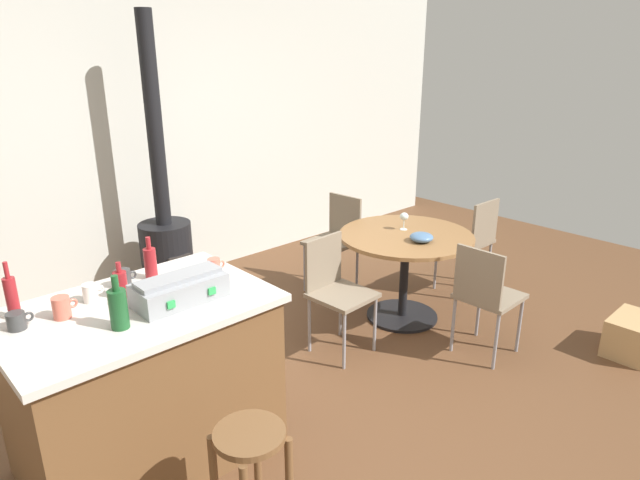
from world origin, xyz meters
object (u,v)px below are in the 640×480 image
Objects in this scene: cup_3 at (214,267)px; serving_bowl at (421,237)px; wood_stove at (166,240)px; cup_0 at (62,307)px; folding_chair_left at (336,236)px; toolbox at (180,289)px; kitchen_island at (146,383)px; folding_chair_right at (335,286)px; dining_table at (405,254)px; bottle_1 at (12,297)px; bottle_3 at (121,284)px; cardboard_box at (632,336)px; folding_chair_far at (472,237)px; bottle_2 at (118,308)px; folding_chair_near at (485,292)px; cup_2 at (123,278)px; cup_4 at (91,293)px; wine_glass at (404,217)px; wooden_stool at (251,468)px; cup_1 at (17,321)px.

serving_bowl is (1.75, -0.13, -0.20)m from cup_3.
wood_stove reaches higher than cup_0.
toolbox is (-2.12, -1.02, 0.47)m from folding_chair_left.
kitchen_island is 1.53× the size of folding_chair_right.
bottle_1 is (-2.78, 0.15, 0.47)m from dining_table.
kitchen_island is 1.50× the size of folding_chair_left.
cup_0 is (-2.61, -0.00, 0.41)m from dining_table.
cup_0 is 2.57m from serving_bowl.
bottle_3 reaches higher than dining_table.
toolbox is 2.52× the size of serving_bowl.
toolbox is at bearing 156.01° from cardboard_box.
folding_chair_far reaches higher than cardboard_box.
wood_stove is 9.29× the size of bottle_2.
folding_chair_near is at bearing -94.05° from dining_table.
wood_stove reaches higher than cup_2.
folding_chair_left is at bearing 86.54° from serving_bowl.
cardboard_box is at bearing -28.67° from cup_2.
kitchen_island is 2.30m from dining_table.
cardboard_box is at bearing -29.32° from cup_3.
folding_chair_near is at bearing -89.94° from serving_bowl.
cup_4 is 3.70m from cardboard_box.
folding_chair_right is 2.10m from bottle_1.
wine_glass is (2.32, -0.06, -0.13)m from cup_2.
cup_2 is 0.83× the size of wine_glass.
kitchen_island is at bearing -18.93° from cup_0.
bottle_2 reaches higher than wine_glass.
folding_chair_left is 2.48m from bottle_3.
cup_2 is (0.01, 1.13, 0.51)m from wooden_stool.
cup_2 reaches higher than serving_bowl.
toolbox reaches higher than serving_bowl.
kitchen_island is 0.88m from wooden_stool.
bottle_3 is 1.61× the size of cup_2.
bottle_1 is at bearing 179.29° from cup_2.
cup_3 is 0.66m from cup_4.
folding_chair_right is 5.94× the size of wine_glass.
bottle_3 is (0.47, -0.12, -0.04)m from bottle_1.
bottle_2 is at bearing -160.93° from cup_3.
folding_chair_near is 2.50m from bottle_2.
cup_4 is 0.26× the size of cardboard_box.
dining_table is 2.83m from cup_1.
wooden_stool is at bearing -86.98° from bottle_3.
dining_table is 0.84m from folding_chair_far.
cup_1 is at bearing 138.45° from bottle_2.
serving_bowl is (2.39, -0.28, -0.20)m from cup_4.
dining_table is at bearing 2.70° from kitchen_island.
wood_stove is 1.92m from bottle_3.
folding_chair_far is 0.93m from serving_bowl.
toolbox is at bearing -52.16° from bottle_3.
cup_1 is 2.88m from wine_glass.
cup_4 is (0.34, -0.06, -0.06)m from bottle_1.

